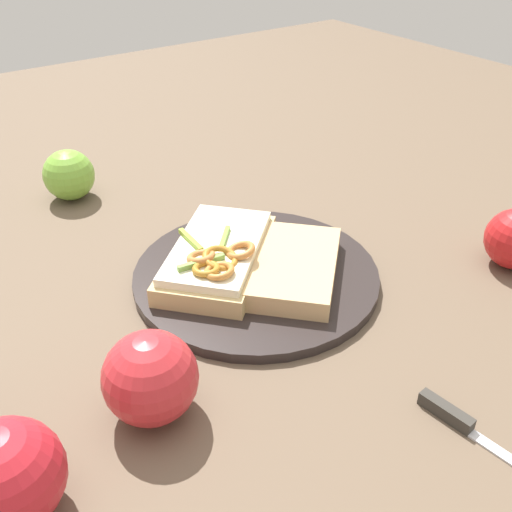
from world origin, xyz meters
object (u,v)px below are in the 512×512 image
object	(u,v)px
apple_3	(7,476)
bread_slice_side	(295,267)
plate	(256,275)
apple_0	(150,378)
knife	(461,422)
sandwich	(218,255)
apple_1	(69,175)

from	to	relation	value
apple_3	bread_slice_side	bearing A→B (deg)	107.16
apple_3	plate	bearing A→B (deg)	114.01
apple_0	apple_3	world-z (taller)	same
bread_slice_side	knife	distance (m)	0.24
apple_0	apple_3	size ratio (longest dim) A/B	0.99
plate	sandwich	xyz separation A→B (m)	(-0.03, -0.03, 0.02)
apple_0	apple_3	xyz separation A→B (m)	(0.03, -0.12, 0.00)
bread_slice_side	knife	size ratio (longest dim) A/B	1.35
sandwich	apple_0	xyz separation A→B (m)	(0.14, -0.15, 0.01)
knife	sandwich	bearing A→B (deg)	-177.68
plate	bread_slice_side	distance (m)	0.05
sandwich	bread_slice_side	xyz separation A→B (m)	(0.06, 0.06, -0.01)
apple_1	knife	distance (m)	0.60
knife	apple_3	bearing A→B (deg)	-119.43
apple_1	plate	bearing A→B (deg)	17.40
plate	sandwich	size ratio (longest dim) A/B	1.40
apple_0	bread_slice_side	bearing A→B (deg)	109.68
sandwich	apple_0	bearing A→B (deg)	-179.95
sandwich	knife	world-z (taller)	sandwich
bread_slice_side	apple_0	size ratio (longest dim) A/B	1.86
plate	knife	world-z (taller)	knife
apple_1	knife	xyz separation A→B (m)	(0.58, 0.12, -0.03)
sandwich	apple_1	distance (m)	0.29
bread_slice_side	apple_3	distance (m)	0.35
bread_slice_side	knife	xyz separation A→B (m)	(0.24, -0.01, -0.02)
apple_1	apple_3	bearing A→B (deg)	-24.88
sandwich	apple_1	size ratio (longest dim) A/B	2.80
apple_0	plate	bearing A→B (deg)	120.71
apple_1	knife	size ratio (longest dim) A/B	0.64
plate	apple_1	size ratio (longest dim) A/B	3.91
bread_slice_side	apple_1	size ratio (longest dim) A/B	2.12
sandwich	apple_3	xyz separation A→B (m)	(0.17, -0.28, 0.01)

